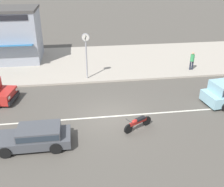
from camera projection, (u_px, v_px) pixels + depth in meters
The scene contains 8 objects.
ground_plane at pixel (109, 117), 16.21m from camera, with size 160.00×160.00×0.00m, color #544F47.
lane_centre_stripe at pixel (109, 117), 16.21m from camera, with size 50.40×0.14×0.01m, color silver.
kerb_strip at pixel (95, 61), 25.31m from camera, with size 68.00×10.00×0.15m, color #ADA393.
hatchback_dark_grey_1 at pixel (35, 136), 13.35m from camera, with size 4.00×1.71×1.10m.
motorcycle_0 at pixel (138, 123), 14.80m from camera, with size 1.77×1.07×0.80m.
street_clock at pixel (86, 46), 20.20m from camera, with size 0.60×0.22×3.65m.
pedestrian_near_clock at pixel (192, 60), 22.72m from camera, with size 0.34×0.34×1.58m.
shopfront_corner_warung at pixel (4, 35), 24.49m from camera, with size 6.62×5.22×4.87m.
Camera 1 is at (-1.77, -13.82, 8.42)m, focal length 42.00 mm.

